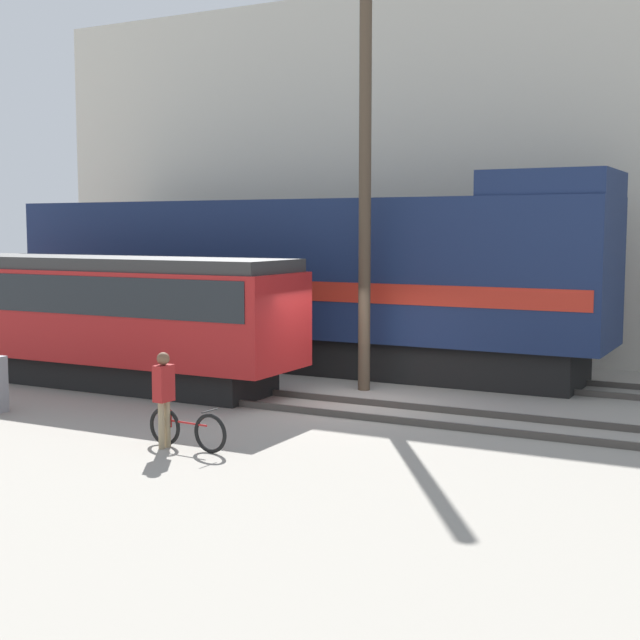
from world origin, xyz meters
The scene contains 9 objects.
ground_plane centered at (0.00, 0.00, 0.00)m, with size 120.00×120.00×0.00m, color gray.
track_near centered at (0.00, -0.79, 0.07)m, with size 60.00×1.50×0.14m.
track_far centered at (0.00, 3.99, 0.07)m, with size 60.00×1.51×0.14m.
building_backdrop centered at (0.00, 10.54, 5.54)m, with size 30.06×6.00×11.08m.
freight_locomotive centered at (-3.70, 3.99, 2.45)m, with size 17.25×3.04×5.24m.
streetcar centered at (-7.57, -0.79, 1.82)m, with size 12.40×2.54×3.19m.
bicycle centered at (-0.86, -5.12, 0.35)m, with size 1.74×0.44×0.76m.
person centered at (-1.27, -5.24, 1.05)m, with size 0.24×0.37×1.72m.
utility_pole_left centered at (-0.56, 1.60, 4.77)m, with size 0.29×0.29×9.54m.
Camera 1 is at (8.42, -17.65, 3.90)m, focal length 50.00 mm.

